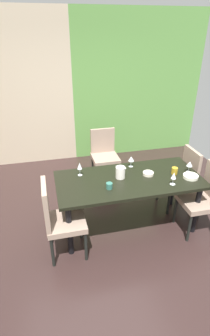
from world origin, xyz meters
name	(u,v)px	position (x,y,z in m)	size (l,w,h in m)	color
ground_plane	(98,242)	(0.00, 0.00, -0.01)	(5.46, 5.34, 0.02)	#30201F
garden_window_panel	(138,87)	(1.41, 2.62, 1.39)	(2.64, 0.10, 2.78)	#609948
dining_table	(129,184)	(0.46, 0.23, 0.66)	(1.84, 0.85, 0.75)	black
chair_right_near	(204,196)	(1.39, -0.06, 0.53)	(0.44, 0.44, 0.94)	gray
chair_left_near	(58,217)	(-0.47, -0.06, 0.54)	(0.45, 0.44, 0.98)	gray
chair_right_far	(182,175)	(1.38, 0.52, 0.51)	(0.44, 0.44, 0.91)	gray
chair_head_far	(104,153)	(0.45, 1.55, 0.52)	(0.44, 0.45, 0.91)	gray
wine_glass_west	(131,159)	(0.58, 0.54, 0.86)	(0.08, 0.08, 0.15)	silver
wine_glass_corner	(174,176)	(0.93, -0.02, 0.86)	(0.07, 0.07, 0.16)	silver
wine_glass_east	(80,166)	(-0.13, 0.47, 0.88)	(0.06, 0.06, 0.18)	silver
wine_glass_north	(190,164)	(1.28, 0.22, 0.86)	(0.08, 0.08, 0.15)	silver
serving_bowl_south	(148,173)	(0.73, 0.27, 0.77)	(0.14, 0.14, 0.04)	beige
serving_bowl_rear	(191,176)	(1.22, 0.07, 0.77)	(0.19, 0.19, 0.04)	silver
cup_near_shelf	(109,186)	(0.16, 0.07, 0.78)	(0.08, 0.08, 0.07)	#31675C
cup_center	(175,171)	(1.07, 0.21, 0.79)	(0.08, 0.08, 0.09)	#AE8922
pitcher_right	(120,172)	(0.36, 0.28, 0.83)	(0.13, 0.12, 0.15)	white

